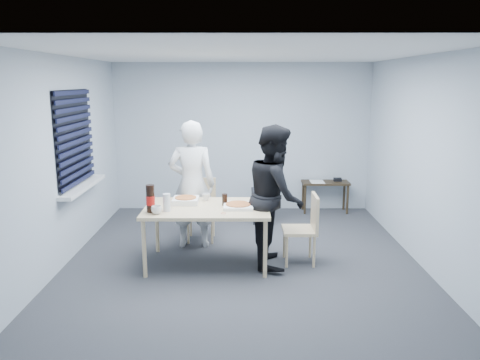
{
  "coord_description": "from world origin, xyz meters",
  "views": [
    {
      "loc": [
        -0.02,
        -5.76,
        2.29
      ],
      "look_at": [
        -0.03,
        0.1,
        1.04
      ],
      "focal_mm": 35.0,
      "sensor_mm": 36.0,
      "label": 1
    }
  ],
  "objects_px": {
    "person_white": "(192,184)",
    "mug_a": "(157,210)",
    "stool": "(263,196)",
    "soda_bottle": "(150,199)",
    "chair_right": "(306,224)",
    "backpack": "(264,176)",
    "dining_table": "(207,211)",
    "mug_b": "(206,197)",
    "side_table": "(325,186)",
    "person_black": "(275,196)",
    "chair_far": "(201,204)"
  },
  "relations": [
    {
      "from": "dining_table",
      "to": "person_white",
      "type": "relative_size",
      "value": 0.87
    },
    {
      "from": "mug_b",
      "to": "dining_table",
      "type": "bearing_deg",
      "value": -84.39
    },
    {
      "from": "stool",
      "to": "mug_a",
      "type": "distance_m",
      "value": 2.54
    },
    {
      "from": "dining_table",
      "to": "stool",
      "type": "distance_m",
      "value": 1.98
    },
    {
      "from": "chair_far",
      "to": "side_table",
      "type": "distance_m",
      "value": 2.51
    },
    {
      "from": "person_white",
      "to": "mug_b",
      "type": "height_order",
      "value": "person_white"
    },
    {
      "from": "dining_table",
      "to": "soda_bottle",
      "type": "bearing_deg",
      "value": -159.79
    },
    {
      "from": "person_white",
      "to": "backpack",
      "type": "relative_size",
      "value": 3.8
    },
    {
      "from": "dining_table",
      "to": "side_table",
      "type": "distance_m",
      "value": 3.1
    },
    {
      "from": "side_table",
      "to": "mug_a",
      "type": "height_order",
      "value": "mug_a"
    },
    {
      "from": "dining_table",
      "to": "soda_bottle",
      "type": "distance_m",
      "value": 0.73
    },
    {
      "from": "stool",
      "to": "chair_far",
      "type": "bearing_deg",
      "value": -140.06
    },
    {
      "from": "chair_far",
      "to": "mug_a",
      "type": "bearing_deg",
      "value": -107.36
    },
    {
      "from": "stool",
      "to": "soda_bottle",
      "type": "xyz_separation_m",
      "value": [
        -1.44,
        -2.03,
        0.47
      ]
    },
    {
      "from": "dining_table",
      "to": "mug_b",
      "type": "bearing_deg",
      "value": 95.61
    },
    {
      "from": "chair_right",
      "to": "mug_b",
      "type": "relative_size",
      "value": 8.9
    },
    {
      "from": "backpack",
      "to": "mug_a",
      "type": "distance_m",
      "value": 2.5
    },
    {
      "from": "person_white",
      "to": "soda_bottle",
      "type": "xyz_separation_m",
      "value": [
        -0.4,
        -0.91,
        0.02
      ]
    },
    {
      "from": "side_table",
      "to": "chair_far",
      "type": "bearing_deg",
      "value": -145.43
    },
    {
      "from": "person_black",
      "to": "mug_b",
      "type": "distance_m",
      "value": 0.93
    },
    {
      "from": "stool",
      "to": "soda_bottle",
      "type": "relative_size",
      "value": 1.65
    },
    {
      "from": "person_black",
      "to": "stool",
      "type": "xyz_separation_m",
      "value": [
        -0.06,
        1.76,
        -0.45
      ]
    },
    {
      "from": "stool",
      "to": "mug_a",
      "type": "xyz_separation_m",
      "value": [
        -1.36,
        -2.11,
        0.36
      ]
    },
    {
      "from": "person_white",
      "to": "mug_a",
      "type": "xyz_separation_m",
      "value": [
        -0.32,
        -0.99,
        -0.09
      ]
    },
    {
      "from": "chair_far",
      "to": "stool",
      "type": "relative_size",
      "value": 1.63
    },
    {
      "from": "person_black",
      "to": "side_table",
      "type": "bearing_deg",
      "value": -23.88
    },
    {
      "from": "soda_bottle",
      "to": "person_black",
      "type": "bearing_deg",
      "value": 10.12
    },
    {
      "from": "chair_right",
      "to": "stool",
      "type": "relative_size",
      "value": 1.63
    },
    {
      "from": "chair_right",
      "to": "mug_a",
      "type": "relative_size",
      "value": 7.24
    },
    {
      "from": "side_table",
      "to": "stool",
      "type": "xyz_separation_m",
      "value": [
        -1.12,
        -0.63,
        -0.03
      ]
    },
    {
      "from": "chair_far",
      "to": "mug_a",
      "type": "height_order",
      "value": "chair_far"
    },
    {
      "from": "person_black",
      "to": "side_table",
      "type": "xyz_separation_m",
      "value": [
        1.06,
        2.39,
        -0.42
      ]
    },
    {
      "from": "person_black",
      "to": "stool",
      "type": "relative_size",
      "value": 3.24
    },
    {
      "from": "backpack",
      "to": "stool",
      "type": "bearing_deg",
      "value": 73.25
    },
    {
      "from": "person_black",
      "to": "stool",
      "type": "bearing_deg",
      "value": 1.95
    },
    {
      "from": "chair_far",
      "to": "stool",
      "type": "bearing_deg",
      "value": 39.94
    },
    {
      "from": "soda_bottle",
      "to": "side_table",
      "type": "bearing_deg",
      "value": 46.08
    },
    {
      "from": "soda_bottle",
      "to": "chair_right",
      "type": "bearing_deg",
      "value": 8.48
    },
    {
      "from": "dining_table",
      "to": "mug_b",
      "type": "relative_size",
      "value": 15.41
    },
    {
      "from": "dining_table",
      "to": "mug_a",
      "type": "height_order",
      "value": "mug_a"
    },
    {
      "from": "person_white",
      "to": "mug_a",
      "type": "bearing_deg",
      "value": 72.23
    },
    {
      "from": "dining_table",
      "to": "backpack",
      "type": "xyz_separation_m",
      "value": [
        0.79,
        1.78,
        0.08
      ]
    },
    {
      "from": "chair_far",
      "to": "person_black",
      "type": "distance_m",
      "value": 1.45
    },
    {
      "from": "person_black",
      "to": "mug_b",
      "type": "bearing_deg",
      "value": 72.28
    },
    {
      "from": "chair_right",
      "to": "backpack",
      "type": "bearing_deg",
      "value": 104.82
    },
    {
      "from": "chair_far",
      "to": "soda_bottle",
      "type": "height_order",
      "value": "soda_bottle"
    },
    {
      "from": "backpack",
      "to": "soda_bottle",
      "type": "relative_size",
      "value": 1.4
    },
    {
      "from": "mug_a",
      "to": "soda_bottle",
      "type": "relative_size",
      "value": 0.37
    },
    {
      "from": "dining_table",
      "to": "chair_right",
      "type": "bearing_deg",
      "value": 2.02
    },
    {
      "from": "chair_far",
      "to": "mug_a",
      "type": "distance_m",
      "value": 1.41
    }
  ]
}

